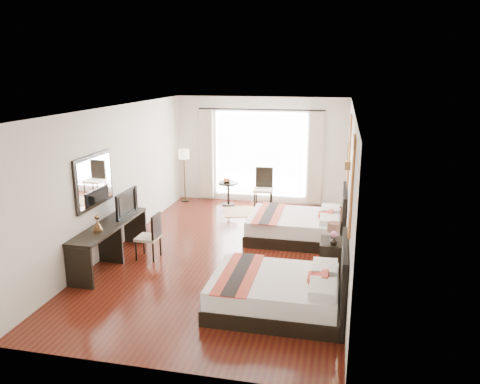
% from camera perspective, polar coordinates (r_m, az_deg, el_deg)
% --- Properties ---
extents(floor, '(4.50, 7.50, 0.01)m').
position_cam_1_polar(floor, '(9.23, -1.56, -7.44)').
color(floor, '#3E0F0B').
rests_on(floor, ground).
extents(ceiling, '(4.50, 7.50, 0.02)m').
position_cam_1_polar(ceiling, '(8.57, -1.69, 10.13)').
color(ceiling, white).
rests_on(ceiling, wall_headboard).
extents(wall_headboard, '(0.01, 7.50, 2.80)m').
position_cam_1_polar(wall_headboard, '(8.55, 13.14, 0.29)').
color(wall_headboard, silver).
rests_on(wall_headboard, floor).
extents(wall_desk, '(0.01, 7.50, 2.80)m').
position_cam_1_polar(wall_desk, '(9.57, -14.80, 1.70)').
color(wall_desk, silver).
rests_on(wall_desk, floor).
extents(wall_window, '(4.50, 0.01, 2.80)m').
position_cam_1_polar(wall_window, '(12.39, 2.53, 5.06)').
color(wall_window, silver).
rests_on(wall_window, floor).
extents(wall_entry, '(4.50, 0.01, 2.80)m').
position_cam_1_polar(wall_entry, '(5.41, -11.22, -8.15)').
color(wall_entry, silver).
rests_on(wall_entry, floor).
extents(window_glass, '(2.40, 0.02, 2.20)m').
position_cam_1_polar(window_glass, '(12.39, 2.51, 4.60)').
color(window_glass, white).
rests_on(window_glass, wall_window).
extents(sheer_curtain, '(2.30, 0.02, 2.10)m').
position_cam_1_polar(sheer_curtain, '(12.33, 2.46, 4.55)').
color(sheer_curtain, white).
rests_on(sheer_curtain, wall_window).
extents(drape_left, '(0.35, 0.14, 2.35)m').
position_cam_1_polar(drape_left, '(12.62, -4.09, 4.67)').
color(drape_left, '#BCAF91').
rests_on(drape_left, floor).
extents(drape_right, '(0.35, 0.14, 2.35)m').
position_cam_1_polar(drape_right, '(12.14, 9.20, 4.11)').
color(drape_right, '#BCAF91').
rests_on(drape_right, floor).
extents(art_panel_near, '(0.03, 0.50, 1.35)m').
position_cam_1_polar(art_panel_near, '(6.49, 13.45, 0.72)').
color(art_panel_near, '#923715').
rests_on(art_panel_near, wall_headboard).
extents(art_panel_far, '(0.03, 0.50, 1.35)m').
position_cam_1_polar(art_panel_far, '(9.49, 13.19, 5.09)').
color(art_panel_far, '#923715').
rests_on(art_panel_far, wall_headboard).
extents(wall_sconce, '(0.10, 0.14, 0.14)m').
position_cam_1_polar(wall_sconce, '(8.05, 12.99, 3.20)').
color(wall_sconce, '#4A321A').
rests_on(wall_sconce, wall_headboard).
extents(mirror_frame, '(0.04, 1.25, 0.95)m').
position_cam_1_polar(mirror_frame, '(8.74, -17.39, 1.32)').
color(mirror_frame, black).
rests_on(mirror_frame, wall_desk).
extents(mirror_glass, '(0.01, 1.12, 0.82)m').
position_cam_1_polar(mirror_glass, '(8.73, -17.24, 1.31)').
color(mirror_glass, white).
rests_on(mirror_glass, mirror_frame).
extents(bed_near, '(1.98, 1.55, 1.11)m').
position_cam_1_polar(bed_near, '(7.10, 5.05, -11.98)').
color(bed_near, black).
rests_on(bed_near, floor).
extents(bed_far, '(2.01, 1.57, 1.13)m').
position_cam_1_polar(bed_far, '(9.92, 7.24, -4.10)').
color(bed_far, black).
rests_on(bed_far, floor).
extents(nightstand, '(0.46, 0.57, 0.55)m').
position_cam_1_polar(nightstand, '(8.52, 11.27, -7.63)').
color(nightstand, black).
rests_on(nightstand, floor).
extents(table_lamp, '(0.22, 0.22, 0.35)m').
position_cam_1_polar(table_lamp, '(8.48, 11.34, -4.40)').
color(table_lamp, black).
rests_on(table_lamp, nightstand).
extents(vase, '(0.14, 0.14, 0.13)m').
position_cam_1_polar(vase, '(8.26, 11.31, -6.21)').
color(vase, black).
rests_on(vase, nightstand).
extents(console_desk, '(0.50, 2.20, 0.76)m').
position_cam_1_polar(console_desk, '(8.97, -15.53, -6.05)').
color(console_desk, black).
rests_on(console_desk, floor).
extents(television, '(0.12, 0.86, 0.49)m').
position_cam_1_polar(television, '(9.23, -14.12, -1.28)').
color(television, black).
rests_on(television, console_desk).
extents(bronze_figurine, '(0.19, 0.19, 0.25)m').
position_cam_1_polar(bronze_figurine, '(8.48, -16.99, -3.76)').
color(bronze_figurine, '#4A321A').
rests_on(bronze_figurine, console_desk).
extents(desk_chair, '(0.41, 0.41, 0.87)m').
position_cam_1_polar(desk_chair, '(9.05, -11.01, -6.33)').
color(desk_chair, '#C4B497').
rests_on(desk_chair, floor).
extents(floor_lamp, '(0.29, 0.29, 1.43)m').
position_cam_1_polar(floor_lamp, '(12.55, -6.85, 4.16)').
color(floor_lamp, black).
rests_on(floor_lamp, floor).
extents(side_table, '(0.53, 0.53, 0.61)m').
position_cam_1_polar(side_table, '(12.31, -1.43, -0.20)').
color(side_table, black).
rests_on(side_table, floor).
extents(fruit_bowl, '(0.28, 0.28, 0.06)m').
position_cam_1_polar(fruit_bowl, '(12.20, -1.64, 1.29)').
color(fruit_bowl, '#412517').
rests_on(fruit_bowl, side_table).
extents(window_chair, '(0.51, 0.51, 1.04)m').
position_cam_1_polar(window_chair, '(12.06, 2.86, -0.48)').
color(window_chair, '#C4B497').
rests_on(window_chair, floor).
extents(jute_rug, '(1.49, 1.19, 0.01)m').
position_cam_1_polar(jute_rug, '(11.78, 1.15, -2.40)').
color(jute_rug, tan).
rests_on(jute_rug, floor).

